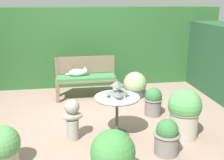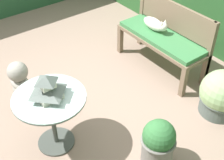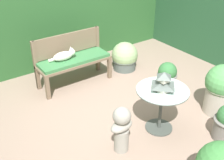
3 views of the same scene
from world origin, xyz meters
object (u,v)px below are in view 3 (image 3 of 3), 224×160
Objects in this scene: patio_table at (162,98)px; cat at (64,56)px; garden_bench at (74,62)px; potted_plant_table_near at (222,89)px; garden_bust at (122,127)px; pagoda_birdhouse at (163,82)px; potted_plant_path_edge at (167,77)px; potted_plant_bench_right at (125,57)px.

cat is at bearing 105.53° from patio_table.
potted_plant_table_near is at bearing -56.33° from garden_bench.
cat is at bearing 78.46° from garden_bust.
patio_table is at bearing -3.52° from garden_bust.
potted_plant_table_near is (1.43, -1.94, -0.16)m from cat.
pagoda_birdhouse is 1.03m from potted_plant_table_near.
potted_plant_path_edge is (-0.20, 0.85, -0.13)m from potted_plant_table_near.
cat reaches higher than garden_bench.
potted_plant_bench_right is at bearing 98.39° from potted_plant_table_near.
cat is at bearing 126.45° from potted_plant_table_near.
pagoda_birdhouse is 1.08m from potted_plant_path_edge.
potted_plant_table_near is (1.60, -0.19, 0.05)m from garden_bust.
garden_bench is at bearing -8.44° from cat.
patio_table is (0.48, -1.72, -0.07)m from cat.
garden_bust is 0.82× the size of potted_plant_table_near.
potted_plant_bench_right is at bearing 67.40° from patio_table.
patio_table is at bearing -116.57° from pagoda_birdhouse.
potted_plant_table_near is 0.88m from potted_plant_path_edge.
cat is at bearing 175.52° from potted_plant_bench_right.
garden_bust reaches higher than potted_plant_bench_right.
potted_plant_table_near reaches higher than potted_plant_path_edge.
potted_plant_bench_right is (1.16, -0.09, -0.31)m from cat.
garden_bench is 1.02m from potted_plant_bench_right.
garden_bust is 1.56m from potted_plant_path_edge.
patio_table is 0.23m from pagoda_birdhouse.
garden_bench is 2.44× the size of potted_plant_path_edge.
potted_plant_table_near is at bearing -12.66° from pagoda_birdhouse.
potted_plant_bench_right is 1.04× the size of potted_plant_path_edge.
patio_table is at bearing -140.05° from potted_plant_path_edge.
potted_plant_table_near is 1.48× the size of potted_plant_path_edge.
garden_bench is 1.76m from pagoda_birdhouse.
garden_bust is at bearing -177.58° from pagoda_birdhouse.
garden_bust is at bearing 173.36° from potted_plant_table_near.
potted_plant_table_near is at bearing -81.61° from potted_plant_bench_right.
potted_plant_path_edge is (1.23, -1.09, -0.29)m from cat.
garden_bust is 2.13m from potted_plant_bench_right.
cat reaches higher than potted_plant_bench_right.
potted_plant_table_near is (1.27, -1.91, -0.01)m from garden_bench.
garden_bust is at bearing -100.78° from garden_bench.
pagoda_birdhouse is (0.48, -1.72, 0.16)m from cat.
garden_bench is at bearing 123.67° from potted_plant_table_near.
potted_plant_path_edge is at bearing -85.63° from potted_plant_bench_right.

